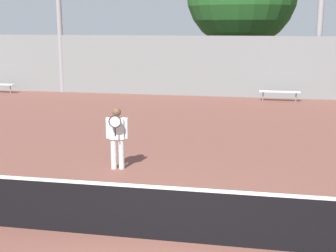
% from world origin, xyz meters
% --- Properties ---
extents(ground_plane, '(100.00, 100.00, 0.00)m').
position_xyz_m(ground_plane, '(0.00, 0.00, 0.00)').
color(ground_plane, brown).
extents(tennis_net, '(10.43, 0.09, 0.97)m').
position_xyz_m(tennis_net, '(0.00, 0.00, 0.49)').
color(tennis_net, '#99999E').
rests_on(tennis_net, ground_plane).
extents(tennis_player, '(0.55, 0.43, 1.57)m').
position_xyz_m(tennis_player, '(-2.14, 3.71, 0.89)').
color(tennis_player, silver).
rests_on(tennis_player, ground_plane).
extents(bench_courtside_near, '(1.91, 0.40, 0.47)m').
position_xyz_m(bench_courtside_near, '(2.32, 15.28, 0.43)').
color(bench_courtside_near, silver).
rests_on(bench_courtside_near, ground_plane).
extents(back_fence, '(34.76, 0.06, 3.02)m').
position_xyz_m(back_fence, '(0.00, 16.26, 1.51)').
color(back_fence, gray).
rests_on(back_fence, ground_plane).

